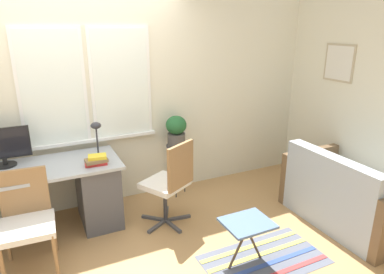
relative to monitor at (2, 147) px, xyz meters
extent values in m
plane|color=tan|center=(0.80, -0.55, -0.95)|extent=(14.00, 14.00, 0.00)
cube|color=beige|center=(0.80, 0.25, 0.40)|extent=(9.00, 0.06, 2.70)
cube|color=white|center=(0.54, 0.21, 0.51)|extent=(0.70, 0.02, 1.29)
cube|color=white|center=(0.54, 0.20, 0.51)|extent=(0.63, 0.01, 1.22)
cube|color=white|center=(1.29, 0.21, 0.51)|extent=(0.70, 0.02, 1.29)
cube|color=white|center=(1.29, 0.20, 0.51)|extent=(0.63, 0.01, 1.22)
cube|color=white|center=(0.92, 0.21, -0.12)|extent=(1.50, 0.11, 0.04)
cube|color=beige|center=(3.88, -0.55, 0.40)|extent=(0.06, 9.00, 2.70)
cube|color=tan|center=(3.84, -0.61, 0.71)|extent=(0.02, 0.44, 0.46)
cube|color=silver|center=(3.83, -0.61, 0.71)|extent=(0.01, 0.39, 0.41)
cube|color=#9EA3A8|center=(0.08, -0.19, -0.22)|extent=(2.03, 0.72, 0.03)
cube|color=#4C4C51|center=(0.85, -0.19, -0.59)|extent=(0.40, 0.64, 0.71)
cylinder|color=black|center=(0.00, 0.00, -0.20)|extent=(0.21, 0.21, 0.02)
cylinder|color=black|center=(0.00, 0.00, -0.15)|extent=(0.05, 0.05, 0.07)
cube|color=black|center=(0.00, 0.00, 0.03)|extent=(0.52, 0.02, 0.32)
cube|color=black|center=(0.00, -0.01, 0.03)|extent=(0.49, 0.01, 0.29)
cube|color=silver|center=(0.02, -0.32, -0.20)|extent=(0.35, 0.12, 0.02)
ellipsoid|color=slate|center=(0.27, -0.30, -0.19)|extent=(0.04, 0.07, 0.03)
cylinder|color=#2D2D33|center=(0.90, -0.15, -0.20)|extent=(0.13, 0.13, 0.01)
cylinder|color=#2D2D33|center=(0.90, -0.15, -0.03)|extent=(0.02, 0.02, 0.32)
ellipsoid|color=#2D2D33|center=(0.90, -0.15, 0.15)|extent=(0.11, 0.11, 0.07)
cube|color=red|center=(0.83, -0.37, -0.19)|extent=(0.22, 0.13, 0.03)
cube|color=olive|center=(0.84, -0.37, -0.16)|extent=(0.22, 0.14, 0.03)
cube|color=yellow|center=(0.85, -0.36, -0.12)|extent=(0.20, 0.16, 0.03)
cylinder|color=olive|center=(-0.07, -0.95, -0.74)|extent=(0.04, 0.04, 0.43)
cylinder|color=olive|center=(0.33, -0.97, -0.74)|extent=(0.04, 0.04, 0.43)
cylinder|color=olive|center=(-0.05, -0.55, -0.74)|extent=(0.04, 0.04, 0.43)
cylinder|color=olive|center=(0.35, -0.57, -0.74)|extent=(0.04, 0.04, 0.43)
cube|color=silver|center=(0.14, -0.76, -0.52)|extent=(0.48, 0.46, 0.06)
cube|color=olive|center=(0.15, -0.53, -0.28)|extent=(0.41, 0.05, 0.43)
cube|color=#47474C|center=(1.38, -0.62, -0.94)|extent=(0.27, 0.17, 0.03)
cube|color=#47474C|center=(1.53, -0.69, -0.94)|extent=(0.09, 0.29, 0.03)
cube|color=#47474C|center=(1.65, -0.57, -0.94)|extent=(0.29, 0.07, 0.03)
cube|color=#47474C|center=(1.57, -0.42, -0.94)|extent=(0.16, 0.28, 0.03)
cube|color=#47474C|center=(1.40, -0.45, -0.94)|extent=(0.24, 0.22, 0.03)
cylinder|color=#333338|center=(1.51, -0.55, -0.72)|extent=(0.04, 0.04, 0.41)
cube|color=silver|center=(1.51, -0.55, -0.48)|extent=(0.58, 0.57, 0.06)
cube|color=olive|center=(1.61, -0.74, -0.22)|extent=(0.36, 0.22, 0.47)
cube|color=#9EA8B2|center=(3.37, -1.41, -0.74)|extent=(0.84, 1.18, 0.42)
cube|color=#9EA8B2|center=(3.02, -1.41, -0.32)|extent=(0.16, 1.18, 0.41)
cube|color=brown|center=(3.37, -0.78, -0.63)|extent=(0.84, 0.09, 0.65)
cylinder|color=#333338|center=(1.89, 0.02, -0.29)|extent=(0.26, 0.26, 0.02)
cylinder|color=#333338|center=(2.00, 0.02, -0.62)|extent=(0.01, 0.01, 0.65)
cylinder|color=#333338|center=(1.84, 0.12, -0.62)|extent=(0.01, 0.01, 0.65)
cylinder|color=#333338|center=(1.84, -0.07, -0.62)|extent=(0.01, 0.01, 0.65)
cylinder|color=#514C47|center=(1.89, 0.02, -0.20)|extent=(0.22, 0.22, 0.15)
ellipsoid|color=#235B2D|center=(1.89, 0.02, -0.02)|extent=(0.26, 0.26, 0.23)
cube|color=#565B6B|center=(2.10, -1.57, -0.95)|extent=(1.15, 0.65, 0.01)
cube|color=#C63838|center=(2.10, -1.78, -0.94)|extent=(1.12, 0.05, 0.00)
cube|color=#334C99|center=(2.10, -1.64, -0.94)|extent=(1.12, 0.05, 0.00)
cube|color=#DBCC4C|center=(2.10, -1.50, -0.94)|extent=(1.12, 0.05, 0.00)
cube|color=#DBCC4C|center=(2.10, -1.35, -0.94)|extent=(1.12, 0.05, 0.00)
cube|color=slate|center=(1.91, -1.53, -0.52)|extent=(0.43, 0.36, 0.02)
cylinder|color=#4C3D2D|center=(1.84, -1.53, -0.74)|extent=(0.22, 0.02, 0.43)
cylinder|color=#4C3D2D|center=(1.99, -1.53, -0.74)|extent=(0.22, 0.02, 0.43)
camera|label=1|loc=(0.32, -3.71, 1.16)|focal=32.00mm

